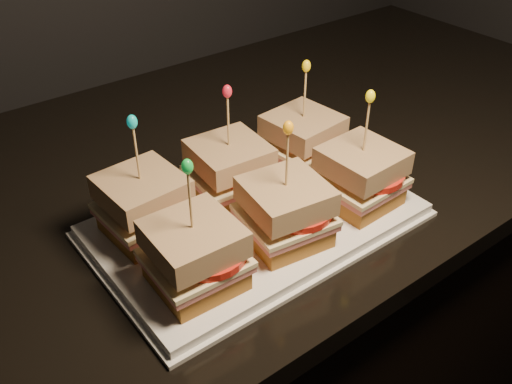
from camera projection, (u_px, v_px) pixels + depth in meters
platter at (256, 221)px, 0.75m from camera, size 0.40×0.25×0.02m
platter_rim at (256, 224)px, 0.75m from camera, size 0.42×0.26×0.01m
sandwich_0_bread_bot at (146, 223)px, 0.71m from camera, size 0.09×0.09×0.02m
sandwich_0_ham at (145, 212)px, 0.70m from camera, size 0.10×0.10×0.01m
sandwich_0_cheese at (144, 208)px, 0.69m from camera, size 0.11×0.10×0.01m
sandwich_0_tomato at (155, 202)px, 0.69m from camera, size 0.09×0.09×0.01m
sandwich_0_bread_top at (142, 189)px, 0.68m from camera, size 0.10×0.10×0.03m
sandwich_0_pick at (137, 157)px, 0.65m from camera, size 0.00×0.00×0.09m
sandwich_0_frill at (132, 122)px, 0.63m from camera, size 0.01×0.01×0.02m
sandwich_1_bread_bot at (230, 187)px, 0.77m from camera, size 0.10×0.10×0.02m
sandwich_1_ham at (230, 177)px, 0.76m from camera, size 0.11×0.10×0.01m
sandwich_1_cheese at (230, 173)px, 0.76m from camera, size 0.11×0.10×0.01m
sandwich_1_tomato at (240, 167)px, 0.76m from camera, size 0.09×0.09×0.01m
sandwich_1_bread_top at (229, 155)px, 0.74m from camera, size 0.10×0.10×0.03m
sandwich_1_pick at (228, 124)px, 0.72m from camera, size 0.00×0.00×0.09m
sandwich_1_frill at (227, 91)px, 0.69m from camera, size 0.01×0.01×0.02m
sandwich_2_bread_bot at (301, 157)px, 0.83m from camera, size 0.10×0.10×0.02m
sandwich_2_ham at (302, 148)px, 0.83m from camera, size 0.11×0.10×0.01m
sandwich_2_cheese at (302, 143)px, 0.82m from camera, size 0.11×0.11×0.01m
sandwich_2_tomato at (311, 138)px, 0.82m from camera, size 0.09×0.09×0.01m
sandwich_2_bread_top at (303, 126)px, 0.81m from camera, size 0.10×0.10×0.03m
sandwich_2_pick at (305, 97)px, 0.78m from camera, size 0.00×0.00×0.09m
sandwich_2_frill at (306, 66)px, 0.75m from camera, size 0.01×0.01×0.02m
sandwich_3_bread_bot at (196, 274)px, 0.63m from camera, size 0.09×0.09×0.02m
sandwich_3_ham at (195, 263)px, 0.62m from camera, size 0.10×0.10×0.01m
sandwich_3_cheese at (195, 258)px, 0.62m from camera, size 0.10×0.10×0.01m
sandwich_3_tomato at (207, 251)px, 0.62m from camera, size 0.09×0.09×0.01m
sandwich_3_bread_top at (193, 239)px, 0.60m from camera, size 0.09×0.09×0.03m
sandwich_3_pick at (190, 204)px, 0.58m from camera, size 0.00×0.00×0.09m
sandwich_3_frill at (187, 167)px, 0.55m from camera, size 0.01×0.01×0.02m
sandwich_4_bread_bot at (284, 230)px, 0.70m from camera, size 0.10×0.10×0.02m
sandwich_4_ham at (285, 219)px, 0.69m from camera, size 0.11×0.11×0.01m
sandwich_4_cheese at (285, 215)px, 0.68m from camera, size 0.11×0.11×0.01m
sandwich_4_tomato at (296, 208)px, 0.68m from camera, size 0.09×0.09×0.01m
sandwich_4_bread_top at (286, 196)px, 0.67m from camera, size 0.10×0.10×0.03m
sandwich_4_pick at (287, 163)px, 0.64m from camera, size 0.00×0.00×0.09m
sandwich_4_frill at (288, 128)px, 0.61m from camera, size 0.01×0.01×0.02m
sandwich_5_bread_bot at (358, 193)px, 0.76m from camera, size 0.09×0.09×0.02m
sandwich_5_ham at (359, 183)px, 0.75m from camera, size 0.10×0.10×0.01m
sandwich_5_cheese at (360, 179)px, 0.75m from camera, size 0.10×0.10×0.01m
sandwich_5_tomato at (370, 173)px, 0.74m from camera, size 0.09×0.09×0.01m
sandwich_5_bread_top at (362, 161)px, 0.73m from camera, size 0.10×0.10×0.03m
sandwich_5_pick at (366, 129)px, 0.70m from camera, size 0.00×0.00×0.09m
sandwich_5_frill at (370, 96)px, 0.68m from camera, size 0.01×0.01×0.02m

